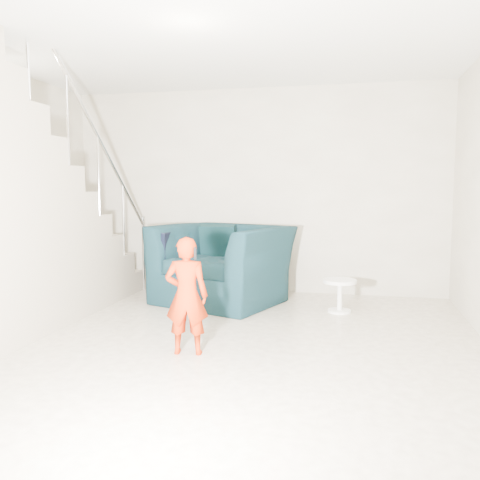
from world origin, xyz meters
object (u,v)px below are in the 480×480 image
armchair (222,264)px  staircase (19,232)px  toddler (187,296)px  side_table (340,290)px

armchair → staircase: (-1.75, -1.43, 0.48)m
armchair → toddler: 1.97m
toddler → side_table: bearing=-134.2°
armchair → toddler: size_ratio=1.45×
toddler → staircase: (-1.96, 0.53, 0.45)m
toddler → staircase: bearing=-24.2°
armchair → side_table: bearing=10.7°
toddler → side_table: toddler is taller
armchair → staircase: bearing=-121.1°
toddler → staircase: size_ratio=0.27×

